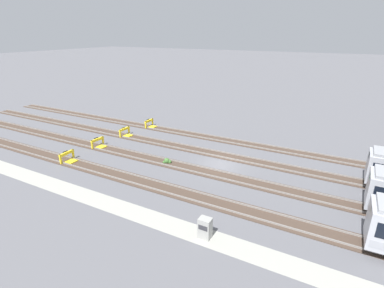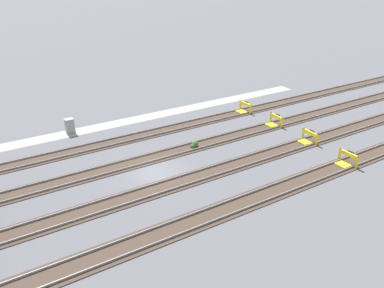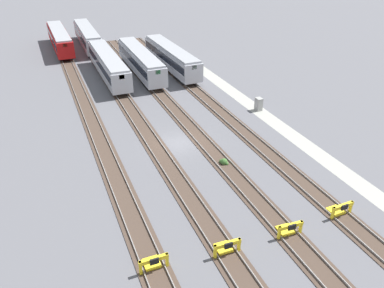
% 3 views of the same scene
% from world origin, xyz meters
% --- Properties ---
extents(ground_plane, '(400.00, 400.00, 0.00)m').
position_xyz_m(ground_plane, '(0.00, 0.00, 0.00)').
color(ground_plane, '#5B5B60').
extents(service_walkway, '(54.00, 2.00, 0.01)m').
position_xyz_m(service_walkway, '(0.00, -12.09, 0.00)').
color(service_walkway, '#9E9E93').
rests_on(service_walkway, ground).
extents(rail_track_nearest, '(90.00, 2.23, 0.21)m').
position_xyz_m(rail_track_nearest, '(0.00, -7.56, 0.04)').
color(rail_track_nearest, '#47382D').
rests_on(rail_track_nearest, ground).
extents(rail_track_near_inner, '(90.00, 2.24, 0.21)m').
position_xyz_m(rail_track_near_inner, '(0.00, -2.52, 0.04)').
color(rail_track_near_inner, '#47382D').
rests_on(rail_track_near_inner, ground).
extents(rail_track_middle, '(90.00, 2.24, 0.21)m').
position_xyz_m(rail_track_middle, '(0.00, 2.52, 0.04)').
color(rail_track_middle, '#47382D').
rests_on(rail_track_middle, ground).
extents(rail_track_far_inner, '(90.00, 2.23, 0.21)m').
position_xyz_m(rail_track_far_inner, '(0.00, 7.56, 0.04)').
color(rail_track_far_inner, '#47382D').
rests_on(rail_track_far_inner, ground).
extents(bumper_stop_nearest_track, '(1.37, 2.01, 1.22)m').
position_xyz_m(bumper_stop_nearest_track, '(-15.51, -7.55, 0.51)').
color(bumper_stop_nearest_track, yellow).
rests_on(bumper_stop_nearest_track, ground).
extents(bumper_stop_near_inner_track, '(1.38, 2.01, 1.22)m').
position_xyz_m(bumper_stop_near_inner_track, '(-15.80, -2.53, 0.51)').
color(bumper_stop_near_inner_track, yellow).
rests_on(bumper_stop_near_inner_track, ground).
extents(bumper_stop_middle_track, '(1.37, 2.01, 1.22)m').
position_xyz_m(bumper_stop_middle_track, '(-15.65, 2.51, 0.51)').
color(bumper_stop_middle_track, yellow).
rests_on(bumper_stop_middle_track, ground).
extents(bumper_stop_far_inner_track, '(1.34, 2.00, 1.22)m').
position_xyz_m(bumper_stop_far_inner_track, '(-15.05, 7.56, 0.51)').
color(bumper_stop_far_inner_track, yellow).
rests_on(bumper_stop_far_inner_track, ground).
extents(electrical_cabinet, '(0.90, 0.73, 1.60)m').
position_xyz_m(electrical_cabinet, '(4.03, -12.16, 0.80)').
color(electrical_cabinet, '#9E9E99').
rests_on(electrical_cabinet, ground).
extents(weed_clump, '(0.92, 0.70, 0.64)m').
position_xyz_m(weed_clump, '(-5.46, -2.54, 0.24)').
color(weed_clump, '#427033').
rests_on(weed_clump, ground).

